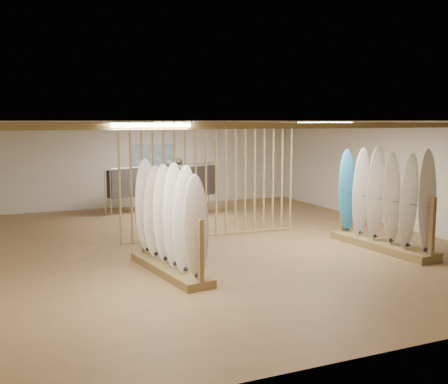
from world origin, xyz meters
name	(u,v)px	position (x,y,z in m)	size (l,w,h in m)	color
floor	(224,244)	(0.00, 0.00, 0.00)	(12.00, 12.00, 0.00)	olive
ceiling	(224,121)	(0.00, 0.00, 2.80)	(12.00, 12.00, 0.00)	#9C9A93
wall_back	(153,163)	(0.00, 6.00, 1.40)	(12.00, 12.00, 0.00)	beige
wall_front	(416,237)	(0.00, -6.00, 1.40)	(12.00, 12.00, 0.00)	beige
wall_right	(399,174)	(5.00, 0.00, 1.40)	(12.00, 12.00, 0.00)	beige
ceiling_slats	(224,124)	(0.00, 0.00, 2.72)	(9.50, 6.12, 0.10)	olive
light_panels	(224,124)	(0.00, 0.00, 2.74)	(1.20, 0.35, 0.06)	white
bamboo_partition	(211,180)	(0.00, 0.80, 1.40)	(4.45, 0.05, 2.78)	tan
poster	(153,157)	(0.00, 5.98, 1.60)	(1.40, 0.03, 0.90)	#2E62A1
rack_left	(169,237)	(-1.83, -1.74, 0.69)	(0.91, 2.54, 2.00)	olive
rack_right	(383,215)	(3.01, -1.80, 0.76)	(0.85, 2.78, 2.21)	olive
clothing_rack_a	(128,183)	(-1.15, 4.72, 0.94)	(1.30, 0.66, 1.44)	silver
clothing_rack_b	(194,181)	(0.64, 3.82, 1.02)	(1.41, 0.76, 1.57)	silver
shopper_a	(169,185)	(-0.15, 3.80, 0.93)	(0.68, 0.46, 1.87)	#212228
shopper_b	(179,182)	(0.38, 4.45, 0.94)	(0.91, 0.71, 1.88)	#353228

